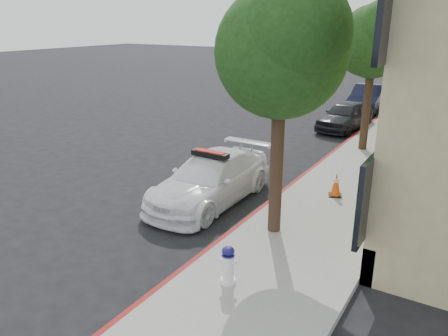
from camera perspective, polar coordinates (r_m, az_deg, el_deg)
ground at (r=13.51m, az=-1.05°, el=-2.40°), size 120.00×120.00×0.00m
sidewalk at (r=21.41m, az=22.10°, el=4.47°), size 3.20×50.00×0.15m
curb_strip at (r=21.69m, az=18.10°, el=5.10°), size 0.12×50.00×0.15m
tree_near at (r=9.44m, az=7.61°, el=14.88°), size 2.92×2.82×5.62m
tree_mid at (r=17.06m, az=19.06°, el=15.41°), size 2.77×2.64×5.43m
tree_far at (r=24.90m, az=23.49°, el=16.24°), size 3.10×3.00×5.81m
police_car at (r=12.20m, az=-1.78°, el=-1.43°), size 1.91×4.62×1.49m
parked_car_mid at (r=21.14m, az=15.55°, el=6.62°), size 1.96×4.00×1.31m
parked_car_far at (r=25.95m, az=18.25°, el=8.69°), size 1.79×4.44×1.43m
fire_hydrant at (r=8.39m, az=0.54°, el=-12.60°), size 0.33×0.30×0.77m
traffic_cone at (r=12.69m, az=14.42°, el=-2.09°), size 0.46×0.46×0.69m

